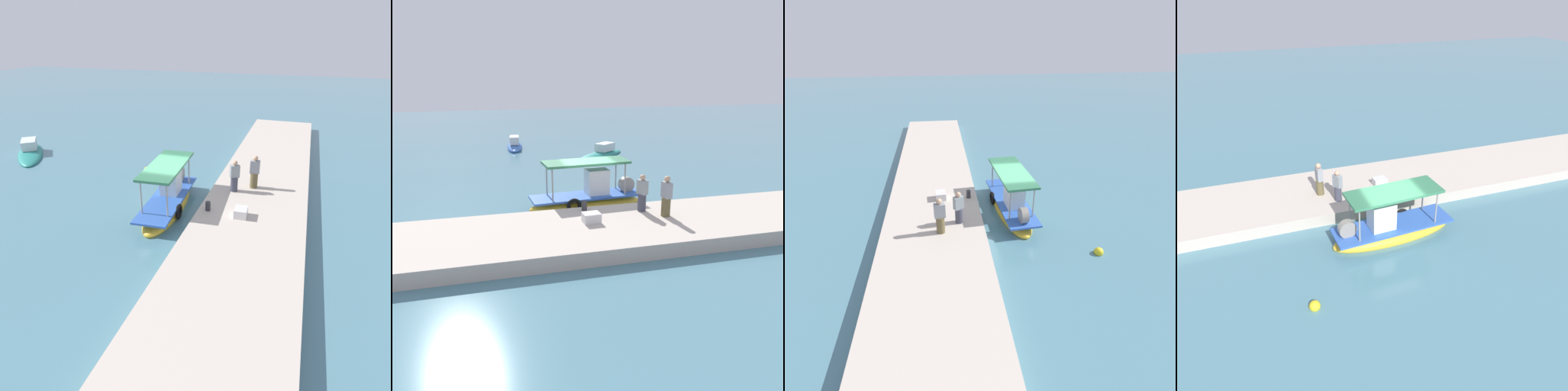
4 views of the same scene
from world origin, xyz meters
TOP-DOWN VIEW (x-y plane):
  - ground_plane at (0.00, 0.00)m, footprint 120.00×120.00m
  - dock_quay at (0.00, -4.32)m, footprint 36.00×4.92m
  - main_fishing_boat at (0.01, -0.04)m, footprint 5.95×2.00m
  - fisherman_near_bollard at (2.46, -3.95)m, footprint 0.44×0.54m
  - fisherman_by_crate at (1.72, -3.04)m, footprint 0.50×0.54m
  - mooring_bollard at (-0.76, -2.33)m, footprint 0.24×0.24m
  - cargo_crate at (-0.86, -3.90)m, footprint 0.74×0.61m
  - marker_buoy at (4.24, 3.13)m, footprint 0.42×0.42m
  - moored_boat_near at (-2.07, 18.15)m, footprint 1.81×5.45m
  - moored_boat_mid at (4.55, 12.60)m, footprint 5.26×4.67m

SIDE VIEW (x-z plane):
  - ground_plane at x=0.00m, z-range 0.00..0.00m
  - marker_buoy at x=4.24m, z-range -0.13..0.30m
  - moored_boat_mid at x=4.55m, z-range -0.47..0.79m
  - moored_boat_near at x=-2.07m, z-range -0.49..0.92m
  - dock_quay at x=0.00m, z-range 0.00..0.61m
  - main_fishing_boat at x=0.01m, z-range -0.93..1.81m
  - cargo_crate at x=-0.86m, z-range 0.61..1.01m
  - mooring_bollard at x=-0.76m, z-range 0.61..1.04m
  - fisherman_by_crate at x=1.72m, z-range 0.53..2.21m
  - fisherman_near_bollard at x=2.46m, z-range 0.52..2.31m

